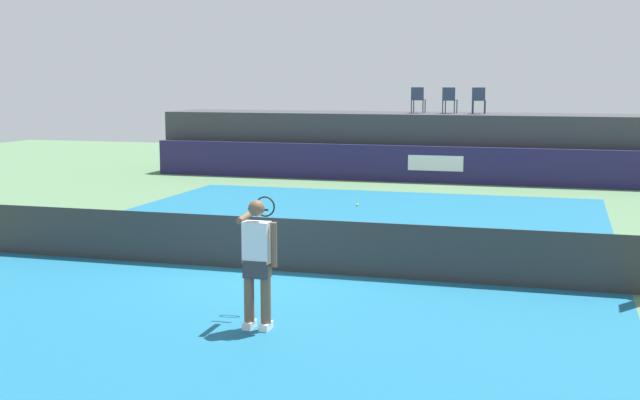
{
  "coord_description": "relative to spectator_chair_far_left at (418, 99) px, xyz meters",
  "views": [
    {
      "loc": [
        4.88,
        -13.74,
        3.36
      ],
      "look_at": [
        0.29,
        2.0,
        1.0
      ],
      "focal_mm": 47.19,
      "sensor_mm": 36.0,
      "label": 1
    }
  ],
  "objects": [
    {
      "name": "spectator_chair_left",
      "position": [
        1.1,
        -0.08,
        0.0
      ],
      "size": [
        0.48,
        0.48,
        0.89
      ],
      "color": "#2D3D56",
      "rests_on": "spectator_platform"
    },
    {
      "name": "tennis_ball",
      "position": [
        -0.33,
        -7.44,
        -2.66
      ],
      "size": [
        0.07,
        0.07,
        0.07
      ],
      "primitive_type": "sphere",
      "color": "#D8EA33",
      "rests_on": "court_inner"
    },
    {
      "name": "tennis_net",
      "position": [
        0.04,
        -15.29,
        -2.22
      ],
      "size": [
        12.4,
        0.02,
        0.95
      ],
      "primitive_type": "cube",
      "color": "#2D2D2D",
      "rests_on": "ground"
    },
    {
      "name": "spectator_platform",
      "position": [
        0.04,
        0.01,
        -1.59
      ],
      "size": [
        18.0,
        2.8,
        2.2
      ],
      "primitive_type": "cube",
      "color": "#38383D",
      "rests_on": "ground"
    },
    {
      "name": "tennis_player",
      "position": [
        1.02,
        -18.64,
        -1.73
      ],
      "size": [
        0.67,
        1.12,
        1.77
      ],
      "color": "white",
      "rests_on": "court_inner"
    },
    {
      "name": "spectator_chair_center",
      "position": [
        2.08,
        -0.08,
        0.0
      ],
      "size": [
        0.45,
        0.45,
        0.89
      ],
      "color": "#2D3D56",
      "rests_on": "spectator_platform"
    },
    {
      "name": "court_inner",
      "position": [
        0.04,
        -15.29,
        -2.69
      ],
      "size": [
        12.0,
        22.0,
        0.0
      ],
      "primitive_type": "cube",
      "color": "#16597A",
      "rests_on": "ground"
    },
    {
      "name": "sponsor_wall",
      "position": [
        0.04,
        -1.79,
        -2.09
      ],
      "size": [
        18.0,
        0.22,
        1.2
      ],
      "color": "#231E4C",
      "rests_on": "ground"
    },
    {
      "name": "ground_plane",
      "position": [
        0.04,
        -12.29,
        -2.69
      ],
      "size": [
        48.0,
        48.0,
        0.0
      ],
      "primitive_type": "plane",
      "color": "#4C704C"
    },
    {
      "name": "spectator_chair_far_left",
      "position": [
        0.0,
        0.0,
        0.0
      ],
      "size": [
        0.45,
        0.45,
        0.89
      ],
      "color": "#2D3D56",
      "rests_on": "spectator_platform"
    }
  ]
}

